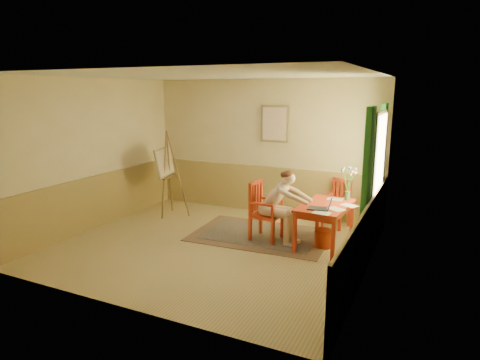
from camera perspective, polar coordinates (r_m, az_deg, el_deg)
The scene contains 14 objects.
room at distance 6.74m, azimuth -3.93°, elevation 2.21°, with size 5.04×4.54×2.84m.
wainscot at distance 7.62m, azimuth -0.91°, elevation -3.52°, with size 5.00×4.50×1.00m.
window at distance 7.04m, azimuth 18.17°, elevation 1.61°, with size 0.12×2.01×2.20m.
wall_portrait at distance 8.56m, azimuth 4.79°, elevation 7.70°, with size 0.60×0.05×0.76m.
rug at distance 7.58m, azimuth 2.87°, elevation -7.53°, with size 2.48×1.72×0.02m.
table at distance 7.04m, azimuth 11.64°, elevation -4.01°, with size 0.80×1.25×0.72m.
chair_left at distance 7.23m, azimuth 3.29°, elevation -4.27°, with size 0.51×0.49×1.04m.
chair_back at distance 8.15m, azimuth 13.28°, elevation -3.13°, with size 0.50×0.51×0.91m.
figure at distance 7.05m, azimuth 5.39°, elevation -3.15°, with size 0.96×0.43×1.28m.
laptop at distance 6.70m, azimuth 11.20°, elevation -3.60°, with size 0.41×0.28×0.23m.
papers at distance 6.93m, azimuth 13.00°, elevation -3.55°, with size 0.61×1.12×0.00m.
vase at distance 7.33m, azimuth 14.66°, elevation -0.64°, with size 0.26×0.29×0.58m.
wastebasket at distance 7.12m, azimuth 11.33°, elevation -7.86°, with size 0.29×0.29×0.31m, color #C03711.
easel at distance 8.68m, azimuth -10.11°, elevation 1.99°, with size 0.67×0.80×1.78m.
Camera 1 is at (3.25, -5.78, 2.57)m, focal length 31.07 mm.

